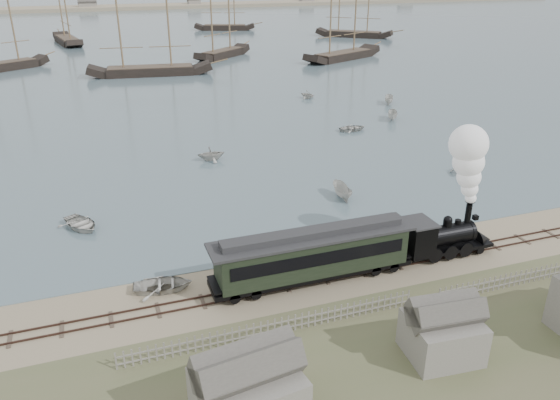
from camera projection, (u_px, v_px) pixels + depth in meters
name	position (u px, v px, depth m)	size (l,w,h in m)	color
ground	(326.00, 263.00, 41.84)	(600.00, 600.00, 0.00)	tan
harbor_water	(126.00, 27.00, 188.45)	(600.00, 336.00, 0.06)	#445761
rail_track	(337.00, 275.00, 40.10)	(120.00, 1.80, 0.16)	#3A261F
picket_fence_west	(276.00, 335.00, 33.81)	(19.00, 0.10, 1.20)	slate
picket_fence_east	(527.00, 283.00, 39.20)	(15.00, 0.10, 1.20)	slate
shed_mid	(440.00, 355.00, 32.10)	(4.00, 3.50, 3.60)	slate
far_spit	(110.00, 10.00, 257.46)	(500.00, 20.00, 1.80)	tan
locomotive	(462.00, 200.00, 41.40)	(8.01, 2.99, 9.98)	black
passenger_coach	(313.00, 253.00, 38.59)	(14.89, 2.87, 3.62)	black
beached_dinghy	(163.00, 285.00, 38.23)	(4.10, 2.93, 0.85)	#B8B6AF
rowboat_0	(81.00, 224.00, 46.94)	(4.17, 2.98, 0.86)	#B8B6AF
rowboat_1	(211.00, 153.00, 62.78)	(3.16, 2.73, 1.67)	#B8B6AF
rowboat_2	(342.00, 191.00, 52.87)	(3.49, 1.31, 1.35)	#B8B6AF
rowboat_3	(353.00, 128.00, 73.93)	(3.74, 2.67, 0.77)	#B8B6AF
rowboat_4	(463.00, 167.00, 58.88)	(3.00, 2.59, 1.58)	#B8B6AF
rowboat_5	(389.00, 100.00, 87.61)	(3.45, 1.30, 1.33)	#B8B6AF
rowboat_7	(307.00, 94.00, 91.06)	(2.75, 2.37, 1.45)	#B8B6AF
rowboat_8	(393.00, 115.00, 78.77)	(3.59, 1.35, 1.39)	#B8B6AF
schooner_2	(146.00, 23.00, 106.08)	(24.48, 5.65, 20.00)	black
schooner_3	(221.00, 13.00, 126.23)	(18.25, 4.21, 20.00)	black
schooner_4	(345.00, 14.00, 123.55)	(23.08, 5.33, 20.00)	black
schooner_5	(355.00, 2.00, 160.62)	(22.86, 5.27, 20.00)	black
schooner_7	(62.00, 6.00, 147.45)	(21.79, 5.03, 20.00)	black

